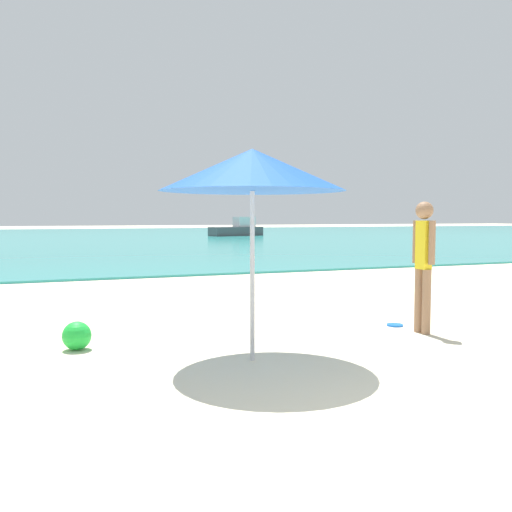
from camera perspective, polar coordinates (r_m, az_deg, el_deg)
The scene contains 6 objects.
water at distance 44.06m, azimuth -18.34°, elevation 1.84°, with size 160.00×60.00×0.06m, color teal.
person_standing at distance 7.67m, azimuth 16.78°, elevation -0.27°, with size 0.23×0.40×1.75m.
frisbee at distance 8.19m, azimuth 14.04°, elevation -6.88°, with size 0.23×0.23×0.03m, color blue.
boat_far at distance 44.36m, azimuth -1.88°, elevation 2.76°, with size 4.59×2.42×1.49m.
beach_ball at distance 6.84m, azimuth -17.89°, elevation -7.78°, with size 0.33×0.33×0.33m, color green.
beach_umbrella at distance 5.93m, azimuth -0.38°, elevation 8.78°, with size 1.97×1.97×2.26m.
Camera 1 is at (-2.80, -2.14, 1.54)m, focal length 39.05 mm.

